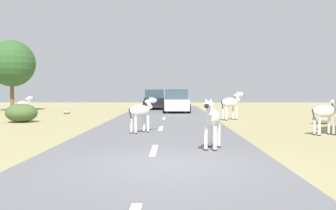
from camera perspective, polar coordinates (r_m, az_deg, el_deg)
name	(u,v)px	position (r m, az deg, el deg)	size (l,w,h in m)	color
ground_plane	(166,166)	(8.72, -0.25, -9.19)	(90.00, 90.00, 0.00)	#998E60
road	(150,165)	(8.73, -2.78, -9.02)	(6.00, 64.00, 0.05)	slate
lane_markings	(147,174)	(7.75, -3.24, -10.26)	(0.16, 56.00, 0.01)	silver
zebra_0	(212,119)	(10.81, 6.61, -2.06)	(0.68, 1.51, 1.46)	silver
zebra_1	(141,111)	(14.96, -4.01, -0.93)	(1.19, 1.22, 1.43)	silver
zebra_2	(24,105)	(24.67, -20.79, 0.01)	(0.76, 1.40, 1.39)	silver
zebra_3	(231,103)	(22.24, 9.43, 0.33)	(1.59, 1.17, 1.67)	silver
zebra_4	(326,112)	(15.81, 22.63, -0.95)	(1.53, 0.77, 1.50)	silver
car_0	(154,100)	(34.14, -2.10, 0.77)	(2.27, 4.46, 1.74)	black
car_1	(176,102)	(28.98, 1.22, 0.51)	(2.11, 4.39, 1.74)	white
tree_3	(12,64)	(33.88, -22.38, 5.76)	(3.81, 3.81, 5.82)	brown
bush_0	(21,113)	(21.92, -21.10, -1.11)	(1.68, 1.51, 1.01)	#425B2D
rock_0	(67,112)	(28.51, -14.92, -1.05)	(0.50, 0.47, 0.25)	gray
rock_1	(321,119)	(20.98, 21.98, -1.94)	(0.87, 0.87, 0.51)	#A89E8C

